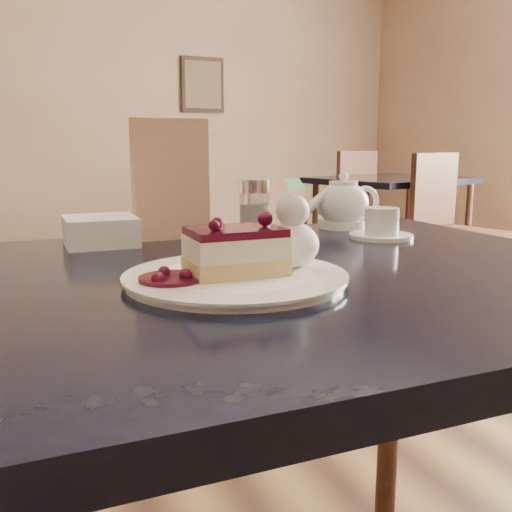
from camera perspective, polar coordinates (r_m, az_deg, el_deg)
name	(u,v)px	position (r m, az deg, el deg)	size (l,w,h in m)	color
main_table	(223,329)	(0.87, -3.28, -7.34)	(1.32, 0.90, 0.81)	black
dessert_plate	(236,278)	(0.79, -2.06, -2.23)	(0.30, 0.30, 0.01)	white
cheesecake_slice	(235,251)	(0.78, -2.07, 0.47)	(0.13, 0.10, 0.06)	#D8BE70
whipped_cream	(292,245)	(0.83, 3.64, 1.15)	(0.08, 0.08, 0.07)	white
berry_sauce	(171,279)	(0.76, -8.46, -2.25)	(0.09, 0.09, 0.01)	black
tea_set	(350,209)	(1.29, 9.34, 4.66)	(0.17, 0.28, 0.11)	white
menu_card	(171,180)	(1.16, -8.52, 7.55)	(0.15, 0.03, 0.24)	#F8E2BD
sugar_shaker	(254,208)	(1.17, -0.17, 4.85)	(0.06, 0.06, 0.12)	white
napkin_stack	(100,231)	(1.12, -15.29, 2.43)	(0.13, 0.13, 0.05)	white
bg_table_far_right	(387,272)	(4.32, 12.96, -1.60)	(1.19, 1.87, 1.24)	black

